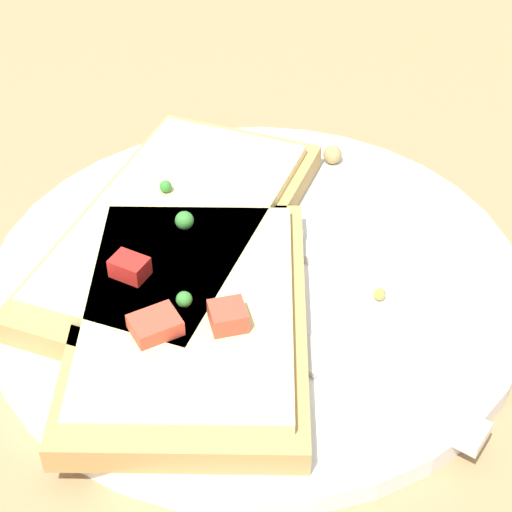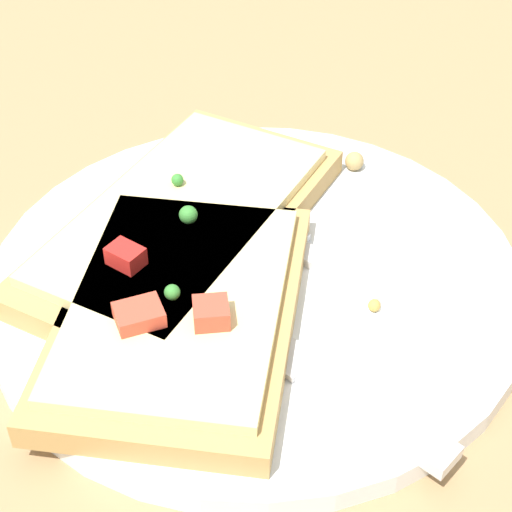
# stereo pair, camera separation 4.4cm
# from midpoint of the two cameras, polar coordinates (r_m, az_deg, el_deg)

# --- Properties ---
(ground_plane) EXTENTS (4.00, 4.00, 0.00)m
(ground_plane) POSITION_cam_midpoint_polar(r_m,az_deg,el_deg) (0.46, -2.77, -2.22)
(ground_plane) COLOR #9E7A51
(plate) EXTENTS (0.28, 0.28, 0.01)m
(plate) POSITION_cam_midpoint_polar(r_m,az_deg,el_deg) (0.45, -2.79, -1.66)
(plate) COLOR white
(plate) RESTS_ON ground
(fork) EXTENTS (0.04, 0.20, 0.01)m
(fork) POSITION_cam_midpoint_polar(r_m,az_deg,el_deg) (0.45, 1.11, -0.02)
(fork) COLOR silver
(fork) RESTS_ON plate
(knife) EXTENTS (0.02, 0.21, 0.01)m
(knife) POSITION_cam_midpoint_polar(r_m,az_deg,el_deg) (0.40, 0.26, -6.66)
(knife) COLOR silver
(knife) RESTS_ON plate
(pizza_slice_main) EXTENTS (0.22, 0.15, 0.03)m
(pizza_slice_main) POSITION_cam_midpoint_polar(r_m,az_deg,el_deg) (0.46, -8.09, 1.65)
(pizza_slice_main) COLOR tan
(pizza_slice_main) RESTS_ON plate
(pizza_slice_corner) EXTENTS (0.20, 0.18, 0.03)m
(pizza_slice_corner) POSITION_cam_midpoint_polar(r_m,az_deg,el_deg) (0.41, -7.35, -4.23)
(pizza_slice_corner) COLOR tan
(pizza_slice_corner) RESTS_ON plate
(crumb_scatter) EXTENTS (0.12, 0.09, 0.01)m
(crumb_scatter) POSITION_cam_midpoint_polar(r_m,az_deg,el_deg) (0.50, 1.82, 4.42)
(crumb_scatter) COLOR #A09B4E
(crumb_scatter) RESTS_ON plate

